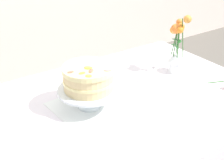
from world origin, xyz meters
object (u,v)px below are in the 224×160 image
object	(u,v)px
layer_cake	(88,78)
flower_vase	(177,49)
cake_stand	(89,92)
dining_table	(127,115)

from	to	relation	value
layer_cake	flower_vase	size ratio (longest dim) A/B	0.69
cake_stand	flower_vase	size ratio (longest dim) A/B	0.85
dining_table	layer_cake	xyz separation A→B (m)	(-0.19, 0.05, 0.24)
cake_stand	flower_vase	bearing A→B (deg)	4.28
dining_table	layer_cake	distance (m)	0.31
dining_table	flower_vase	size ratio (longest dim) A/B	4.08
flower_vase	dining_table	bearing A→B (deg)	-166.86
cake_stand	layer_cake	size ratio (longest dim) A/B	1.23
cake_stand	flower_vase	xyz separation A→B (m)	(0.60, 0.04, 0.06)
cake_stand	layer_cake	world-z (taller)	layer_cake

